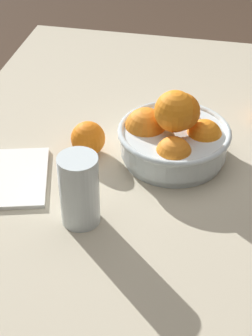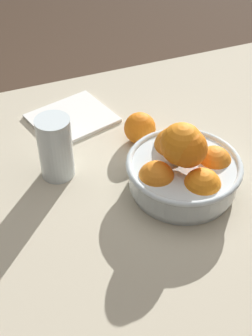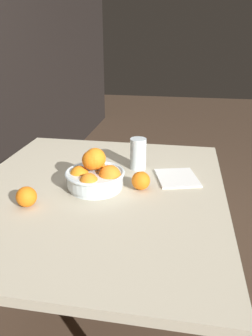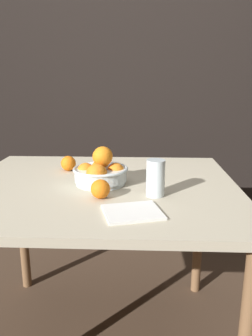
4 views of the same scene
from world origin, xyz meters
name	(u,v)px [view 4 (image 4 of 4)]	position (x,y,z in m)	size (l,w,h in m)	color
back_wall	(115,59)	(0.00, 0.95, 1.30)	(8.00, 0.05, 2.60)	black
dining_table	(99,204)	(0.00, 0.00, 0.68)	(1.10, 0.94, 0.77)	#B7AD93
fruit_bowl	(100,171)	(0.01, 0.00, 0.82)	(0.22, 0.22, 0.15)	silver
juice_glass	(156,180)	(0.22, -0.13, 0.83)	(0.07, 0.07, 0.13)	#F4A314
orange_loose_near_bowl	(100,189)	(0.03, -0.17, 0.80)	(0.07, 0.07, 0.07)	orange
orange_loose_front	(68,163)	(-0.16, 0.19, 0.80)	(0.07, 0.07, 0.07)	orange
napkin	(132,212)	(0.14, -0.30, 0.77)	(0.17, 0.15, 0.01)	white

